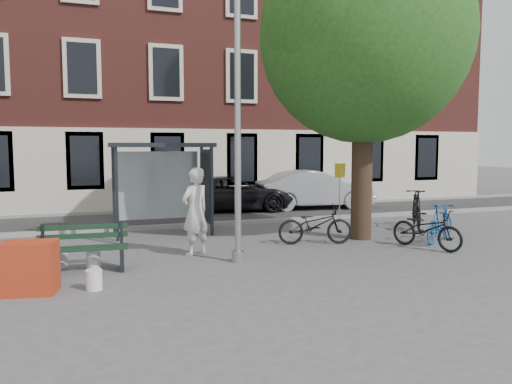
{
  "coord_description": "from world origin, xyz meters",
  "views": [
    {
      "loc": [
        -3.24,
        -10.24,
        2.53
      ],
      "look_at": [
        0.88,
        1.29,
        1.4
      ],
      "focal_mm": 35.0,
      "sensor_mm": 36.0,
      "label": 1
    }
  ],
  "objects_px": {
    "lamppost": "(238,134)",
    "red_stand": "(29,268)",
    "bus_shelter": "(175,167)",
    "bike_b": "(440,223)",
    "bike_c": "(427,229)",
    "painter": "(195,212)",
    "car_silver": "(314,189)",
    "bike_d": "(417,209)",
    "notice_sign": "(340,180)",
    "bike_a": "(315,225)",
    "bench": "(83,251)",
    "car_dark": "(233,193)"
  },
  "relations": [
    {
      "from": "lamppost",
      "to": "red_stand",
      "type": "height_order",
      "value": "lamppost"
    },
    {
      "from": "bus_shelter",
      "to": "bike_b",
      "type": "distance_m",
      "value": 7.47
    },
    {
      "from": "bike_c",
      "to": "painter",
      "type": "bearing_deg",
      "value": 145.83
    },
    {
      "from": "bus_shelter",
      "to": "painter",
      "type": "height_order",
      "value": "bus_shelter"
    },
    {
      "from": "bus_shelter",
      "to": "bike_c",
      "type": "height_order",
      "value": "bus_shelter"
    },
    {
      "from": "bike_b",
      "to": "car_silver",
      "type": "height_order",
      "value": "car_silver"
    },
    {
      "from": "bike_d",
      "to": "notice_sign",
      "type": "relative_size",
      "value": 1.01
    },
    {
      "from": "painter",
      "to": "bike_d",
      "type": "relative_size",
      "value": 1.01
    },
    {
      "from": "bike_b",
      "to": "car_silver",
      "type": "relative_size",
      "value": 0.36
    },
    {
      "from": "painter",
      "to": "bike_b",
      "type": "height_order",
      "value": "painter"
    },
    {
      "from": "painter",
      "to": "bike_a",
      "type": "xyz_separation_m",
      "value": [
        3.2,
        0.24,
        -0.51
      ]
    },
    {
      "from": "notice_sign",
      "to": "bike_a",
      "type": "bearing_deg",
      "value": -125.98
    },
    {
      "from": "car_silver",
      "to": "notice_sign",
      "type": "distance_m",
      "value": 4.69
    },
    {
      "from": "bench",
      "to": "car_silver",
      "type": "height_order",
      "value": "car_silver"
    },
    {
      "from": "bike_b",
      "to": "red_stand",
      "type": "xyz_separation_m",
      "value": [
        -9.8,
        -1.39,
        -0.06
      ]
    },
    {
      "from": "painter",
      "to": "bench",
      "type": "xyz_separation_m",
      "value": [
        -2.49,
        -0.72,
        -0.6
      ]
    },
    {
      "from": "car_dark",
      "to": "bike_a",
      "type": "bearing_deg",
      "value": -171.94
    },
    {
      "from": "car_dark",
      "to": "lamppost",
      "type": "bearing_deg",
      "value": 171.53
    },
    {
      "from": "notice_sign",
      "to": "car_silver",
      "type": "bearing_deg",
      "value": 78.44
    },
    {
      "from": "lamppost",
      "to": "car_dark",
      "type": "xyz_separation_m",
      "value": [
        2.45,
        8.4,
        -2.11
      ]
    },
    {
      "from": "bike_c",
      "to": "car_silver",
      "type": "bearing_deg",
      "value": 61.34
    },
    {
      "from": "red_stand",
      "to": "lamppost",
      "type": "bearing_deg",
      "value": 13.99
    },
    {
      "from": "painter",
      "to": "red_stand",
      "type": "xyz_separation_m",
      "value": [
        -3.37,
        -2.02,
        -0.57
      ]
    },
    {
      "from": "bike_a",
      "to": "bike_d",
      "type": "xyz_separation_m",
      "value": [
        4.02,
        1.14,
        0.1
      ]
    },
    {
      "from": "bike_c",
      "to": "red_stand",
      "type": "height_order",
      "value": "bike_c"
    },
    {
      "from": "bench",
      "to": "bike_c",
      "type": "bearing_deg",
      "value": 1.19
    },
    {
      "from": "bike_c",
      "to": "bike_d",
      "type": "xyz_separation_m",
      "value": [
        1.67,
        2.57,
        0.12
      ]
    },
    {
      "from": "bus_shelter",
      "to": "bike_c",
      "type": "relative_size",
      "value": 1.53
    },
    {
      "from": "bike_a",
      "to": "bike_c",
      "type": "height_order",
      "value": "bike_a"
    },
    {
      "from": "bike_d",
      "to": "lamppost",
      "type": "bearing_deg",
      "value": 51.66
    },
    {
      "from": "bus_shelter",
      "to": "car_silver",
      "type": "relative_size",
      "value": 0.6
    },
    {
      "from": "bike_d",
      "to": "car_silver",
      "type": "relative_size",
      "value": 0.43
    },
    {
      "from": "bus_shelter",
      "to": "bike_c",
      "type": "bearing_deg",
      "value": -38.27
    },
    {
      "from": "painter",
      "to": "bike_d",
      "type": "distance_m",
      "value": 7.36
    },
    {
      "from": "car_dark",
      "to": "red_stand",
      "type": "distance_m",
      "value": 11.47
    },
    {
      "from": "bike_a",
      "to": "notice_sign",
      "type": "distance_m",
      "value": 3.14
    },
    {
      "from": "bench",
      "to": "car_silver",
      "type": "bearing_deg",
      "value": 45.0
    },
    {
      "from": "painter",
      "to": "car_dark",
      "type": "xyz_separation_m",
      "value": [
        3.17,
        7.4,
        -0.34
      ]
    },
    {
      "from": "red_stand",
      "to": "notice_sign",
      "type": "bearing_deg",
      "value": 27.88
    },
    {
      "from": "painter",
      "to": "bike_d",
      "type": "bearing_deg",
      "value": 162.93
    },
    {
      "from": "bike_a",
      "to": "notice_sign",
      "type": "xyz_separation_m",
      "value": [
        1.96,
        2.26,
        0.96
      ]
    },
    {
      "from": "bike_a",
      "to": "lamppost",
      "type": "bearing_deg",
      "value": 131.28
    },
    {
      "from": "bike_a",
      "to": "car_dark",
      "type": "height_order",
      "value": "car_dark"
    },
    {
      "from": "bike_d",
      "to": "notice_sign",
      "type": "distance_m",
      "value": 2.49
    },
    {
      "from": "bus_shelter",
      "to": "notice_sign",
      "type": "bearing_deg",
      "value": -6.83
    },
    {
      "from": "painter",
      "to": "bike_c",
      "type": "height_order",
      "value": "painter"
    },
    {
      "from": "painter",
      "to": "notice_sign",
      "type": "relative_size",
      "value": 1.02
    },
    {
      "from": "bike_c",
      "to": "bike_d",
      "type": "distance_m",
      "value": 3.07
    },
    {
      "from": "bike_d",
      "to": "car_dark",
      "type": "xyz_separation_m",
      "value": [
        -4.05,
        6.01,
        0.07
      ]
    },
    {
      "from": "painter",
      "to": "bike_c",
      "type": "relative_size",
      "value": 1.09
    }
  ]
}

